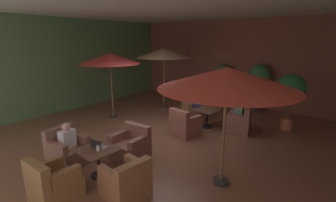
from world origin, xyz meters
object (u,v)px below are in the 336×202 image
object	(u,v)px
cafe_table_front_right	(207,113)
patron_by_window	(67,137)
armchair_front_left_south	(53,184)
patio_umbrella_tall_red	(164,53)
armchair_front_right_north	(239,122)
patron_blue_shirt	(195,100)
armchair_front_left_east	(68,151)
armchair_front_left_west	(126,182)
cafe_table_front_left	(98,155)
armchair_front_right_east	(194,110)
armchair_front_right_south	(185,125)
armchair_front_left_north	(131,146)
open_laptop	(98,146)
potted_tree_mid_left	(291,91)
patio_umbrella_near_wall	(227,79)
patio_umbrella_center_beige	(110,59)
potted_tree_left_corner	(222,79)
potted_tree_mid_right	(260,77)
patron_with_friend	(239,110)
iced_drink_cup	(98,148)

from	to	relation	value
cafe_table_front_right	patron_by_window	bearing A→B (deg)	-107.04
armchair_front_left_south	patio_umbrella_tall_red	xyz separation A→B (m)	(-2.34, 6.08, 2.01)
armchair_front_right_north	patron_blue_shirt	size ratio (longest dim) A/B	1.43
armchair_front_left_east	armchair_front_left_west	world-z (taller)	armchair_front_left_east
cafe_table_front_left	armchair_front_right_east	xyz separation A→B (m)	(-0.54, 4.69, -0.18)
armchair_front_left_east	armchair_front_right_south	size ratio (longest dim) A/B	1.03
cafe_table_front_left	armchair_front_left_south	xyz separation A→B (m)	(0.03, -1.01, -0.17)
patio_umbrella_tall_red	armchair_front_left_west	bearing A→B (deg)	-57.45
armchair_front_right_south	armchair_front_left_north	bearing A→B (deg)	-96.65
armchair_front_right_north	patron_by_window	size ratio (longest dim) A/B	1.52
patron_blue_shirt	open_laptop	xyz separation A→B (m)	(0.47, -4.63, -0.03)
armchair_front_right_south	potted_tree_mid_left	bearing A→B (deg)	45.78
armchair_front_right_north	armchair_front_right_south	distance (m)	1.78
armchair_front_right_north	armchair_front_left_south	bearing A→B (deg)	-104.26
patio_umbrella_near_wall	patio_umbrella_tall_red	bearing A→B (deg)	140.78
armchair_front_right_north	patron_blue_shirt	xyz separation A→B (m)	(-1.90, 0.33, 0.38)
armchair_front_left_east	armchair_front_right_east	distance (m)	4.86
armchair_front_right_south	patio_umbrella_near_wall	distance (m)	3.21
patron_blue_shirt	patio_umbrella_center_beige	bearing A→B (deg)	-141.72
potted_tree_left_corner	armchair_front_right_east	bearing A→B (deg)	-89.38
armchair_front_left_north	armchair_front_left_east	distance (m)	1.48
potted_tree_left_corner	open_laptop	distance (m)	7.01
patron_by_window	armchair_front_left_south	bearing A→B (deg)	-41.47
armchair_front_left_south	potted_tree_mid_right	bearing A→B (deg)	82.47
cafe_table_front_right	armchair_front_right_south	xyz separation A→B (m)	(-0.17, -1.06, -0.16)
patron_with_friend	open_laptop	bearing A→B (deg)	-108.00
potted_tree_mid_left	potted_tree_mid_right	xyz separation A→B (m)	(-1.47, 1.50, 0.10)
armchair_front_right_north	patio_umbrella_tall_red	xyz separation A→B (m)	(-3.70, 0.73, 2.01)
iced_drink_cup	open_laptop	distance (m)	0.13
armchair_front_left_east	armchair_front_left_north	bearing A→B (deg)	50.94
armchair_front_left_south	armchair_front_right_east	xyz separation A→B (m)	(-0.57, 5.70, -0.01)
iced_drink_cup	patio_umbrella_tall_red	bearing A→B (deg)	115.02
armchair_front_right_south	patron_blue_shirt	bearing A→B (deg)	112.65
cafe_table_front_left	potted_tree_mid_left	bearing A→B (deg)	65.04
armchair_front_left_west	potted_tree_mid_right	distance (m)	7.18
patio_umbrella_near_wall	potted_tree_mid_right	bearing A→B (deg)	101.34
armchair_front_left_east	patron_blue_shirt	bearing A→B (deg)	84.24
potted_tree_mid_right	patron_blue_shirt	size ratio (longest dim) A/B	3.07
patio_umbrella_center_beige	armchair_front_right_south	bearing A→B (deg)	4.86
patron_blue_shirt	cafe_table_front_right	bearing A→B (deg)	-33.99
iced_drink_cup	armchair_front_left_east	bearing A→B (deg)	-173.48
patio_umbrella_tall_red	potted_tree_mid_left	world-z (taller)	patio_umbrella_tall_red
armchair_front_left_south	patron_by_window	distance (m)	1.36
armchair_front_left_south	patio_umbrella_center_beige	size ratio (longest dim) A/B	0.35
armchair_front_left_east	patio_umbrella_tall_red	xyz separation A→B (m)	(-1.31, 5.22, 2.00)
potted_tree_mid_left	patio_umbrella_tall_red	bearing A→B (deg)	-175.28
armchair_front_right_south	cafe_table_front_right	bearing A→B (deg)	80.88
armchair_front_right_east	armchair_front_right_north	bearing A→B (deg)	-10.44
armchair_front_left_north	iced_drink_cup	size ratio (longest dim) A/B	7.63
armchair_front_right_east	armchair_front_left_west	bearing A→B (deg)	-72.22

